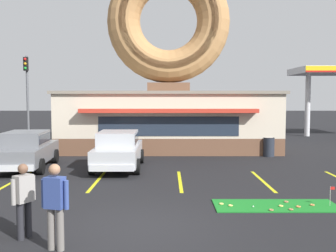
# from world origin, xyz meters

# --- Properties ---
(ground_plane) EXTENTS (160.00, 160.00, 0.00)m
(ground_plane) POSITION_xyz_m (0.00, 0.00, 0.00)
(ground_plane) COLOR black
(donut_shop_building) EXTENTS (12.30, 6.75, 10.96)m
(donut_shop_building) POSITION_xyz_m (0.73, 13.94, 3.74)
(donut_shop_building) COLOR brown
(donut_shop_building) RESTS_ON ground
(putting_mat) EXTENTS (3.43, 1.29, 0.03)m
(putting_mat) POSITION_xyz_m (3.70, 1.70, 0.01)
(putting_mat) COLOR #197523
(putting_mat) RESTS_ON ground
(mini_donut_near_left) EXTENTS (0.13, 0.13, 0.04)m
(mini_donut_near_left) POSITION_xyz_m (3.81, 1.56, 0.05)
(mini_donut_near_left) COLOR #E5C666
(mini_donut_near_left) RESTS_ON putting_mat
(mini_donut_near_right) EXTENTS (0.13, 0.13, 0.04)m
(mini_donut_near_right) POSITION_xyz_m (4.08, 1.99, 0.05)
(mini_donut_near_right) COLOR #A5724C
(mini_donut_near_right) RESTS_ON putting_mat
(mini_donut_mid_left) EXTENTS (0.13, 0.13, 0.04)m
(mini_donut_mid_left) POSITION_xyz_m (3.98, 1.22, 0.05)
(mini_donut_mid_left) COLOR #A5724C
(mini_donut_mid_left) RESTS_ON putting_mat
(mini_donut_mid_centre) EXTENTS (0.13, 0.13, 0.04)m
(mini_donut_mid_centre) POSITION_xyz_m (3.44, 1.17, 0.05)
(mini_donut_mid_centre) COLOR #A5724C
(mini_donut_mid_centre) RESTS_ON putting_mat
(mini_donut_mid_right) EXTENTS (0.13, 0.13, 0.04)m
(mini_donut_mid_right) POSITION_xyz_m (2.19, 1.78, 0.05)
(mini_donut_mid_right) COLOR #E5C666
(mini_donut_mid_right) RESTS_ON putting_mat
(mini_donut_far_left) EXTENTS (0.13, 0.13, 0.04)m
(mini_donut_far_left) POSITION_xyz_m (4.26, 1.49, 0.05)
(mini_donut_far_left) COLOR #D17F47
(mini_donut_far_left) RESTS_ON putting_mat
(mini_donut_far_centre) EXTENTS (0.13, 0.13, 0.04)m
(mini_donut_far_centre) POSITION_xyz_m (2.42, 1.60, 0.05)
(mini_donut_far_centre) COLOR #E5C666
(mini_donut_far_centre) RESTS_ON putting_mat
(mini_donut_far_right) EXTENTS (0.13, 0.13, 0.04)m
(mini_donut_far_right) POSITION_xyz_m (4.70, 1.66, 0.05)
(mini_donut_far_right) COLOR #D17F47
(mini_donut_far_right) RESTS_ON putting_mat
(golf_ball) EXTENTS (0.04, 0.04, 0.04)m
(golf_ball) POSITION_xyz_m (3.02, 1.49, 0.05)
(golf_ball) COLOR white
(golf_ball) RESTS_ON putting_mat
(putting_flag_pin) EXTENTS (0.13, 0.01, 0.55)m
(putting_flag_pin) POSITION_xyz_m (5.21, 1.61, 0.44)
(putting_flag_pin) COLOR silver
(putting_flag_pin) RESTS_ON putting_mat
(car_grey) EXTENTS (2.23, 4.68, 1.60)m
(car_grey) POSITION_xyz_m (-5.27, 7.42, 0.87)
(car_grey) COLOR slate
(car_grey) RESTS_ON ground
(car_silver) EXTENTS (2.01, 4.58, 1.60)m
(car_silver) POSITION_xyz_m (-1.41, 7.46, 0.87)
(car_silver) COLOR #B2B5BA
(car_silver) RESTS_ON ground
(pedestrian_blue_sweater_man) EXTENTS (0.58, 0.33, 1.73)m
(pedestrian_blue_sweater_man) POSITION_xyz_m (-1.53, -1.44, 0.96)
(pedestrian_blue_sweater_man) COLOR slate
(pedestrian_blue_sweater_man) RESTS_ON ground
(pedestrian_hooded_kid) EXTENTS (0.41, 0.52, 1.62)m
(pedestrian_hooded_kid) POSITION_xyz_m (-2.39, -0.80, 0.90)
(pedestrian_hooded_kid) COLOR #232328
(pedestrian_hooded_kid) RESTS_ON ground
(trash_bin) EXTENTS (0.57, 0.57, 0.97)m
(trash_bin) POSITION_xyz_m (5.87, 10.94, 0.50)
(trash_bin) COLOR #232833
(trash_bin) RESTS_ON ground
(traffic_light_pole) EXTENTS (0.28, 0.47, 5.80)m
(traffic_light_pole) POSITION_xyz_m (-8.79, 17.46, 3.71)
(traffic_light_pole) COLOR #595B60
(traffic_light_pole) RESTS_ON ground
(parking_stripe_far_left) EXTENTS (0.12, 3.60, 0.01)m
(parking_stripe_far_left) POSITION_xyz_m (-4.87, 5.00, 0.00)
(parking_stripe_far_left) COLOR yellow
(parking_stripe_far_left) RESTS_ON ground
(parking_stripe_left) EXTENTS (0.12, 3.60, 0.01)m
(parking_stripe_left) POSITION_xyz_m (-1.87, 5.00, 0.00)
(parking_stripe_left) COLOR yellow
(parking_stripe_left) RESTS_ON ground
(parking_stripe_mid_left) EXTENTS (0.12, 3.60, 0.01)m
(parking_stripe_mid_left) POSITION_xyz_m (1.13, 5.00, 0.00)
(parking_stripe_mid_left) COLOR yellow
(parking_stripe_mid_left) RESTS_ON ground
(parking_stripe_centre) EXTENTS (0.12, 3.60, 0.01)m
(parking_stripe_centre) POSITION_xyz_m (4.13, 5.00, 0.00)
(parking_stripe_centre) COLOR yellow
(parking_stripe_centre) RESTS_ON ground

